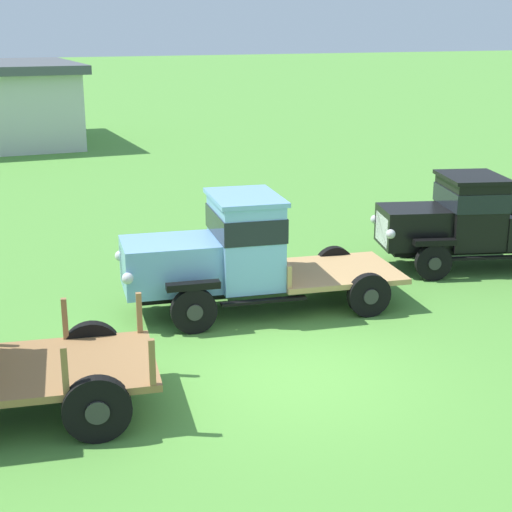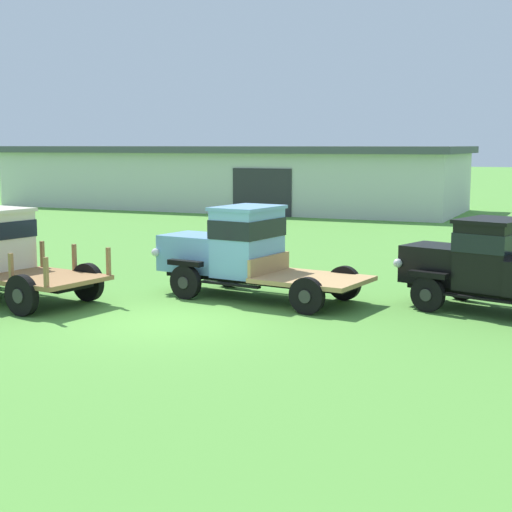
% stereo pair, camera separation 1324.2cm
% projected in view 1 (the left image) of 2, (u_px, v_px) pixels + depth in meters
% --- Properties ---
extents(ground_plane, '(240.00, 240.00, 0.00)m').
position_uv_depth(ground_plane, '(290.00, 375.00, 11.83)').
color(ground_plane, '#518E38').
extents(vintage_truck_midrow_center, '(5.37, 2.57, 2.16)m').
position_uv_depth(vintage_truck_midrow_center, '(234.00, 253.00, 14.21)').
color(vintage_truck_midrow_center, black).
rests_on(vintage_truck_midrow_center, ground).
extents(vintage_truck_far_side, '(4.72, 2.86, 2.02)m').
position_uv_depth(vintage_truck_far_side, '(481.00, 220.00, 16.87)').
color(vintage_truck_far_side, black).
rests_on(vintage_truck_far_side, ground).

